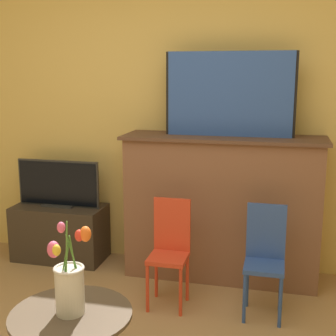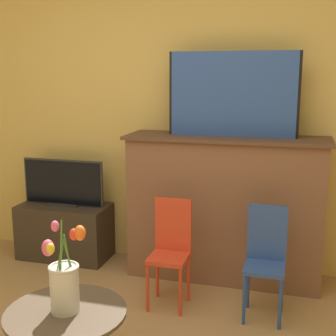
{
  "view_description": "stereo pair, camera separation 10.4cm",
  "coord_description": "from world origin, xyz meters",
  "px_view_note": "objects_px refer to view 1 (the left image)",
  "views": [
    {
      "loc": [
        0.84,
        -1.69,
        1.63
      ],
      "look_at": [
        0.14,
        1.17,
        1.02
      ],
      "focal_mm": 50.0,
      "sensor_mm": 36.0,
      "label": 1
    },
    {
      "loc": [
        0.95,
        -1.66,
        1.63
      ],
      "look_at": [
        0.14,
        1.17,
        1.02
      ],
      "focal_mm": 50.0,
      "sensor_mm": 36.0,
      "label": 2
    }
  ],
  "objects_px": {
    "chair_blue": "(265,254)",
    "painting": "(230,94)",
    "vase_tulips": "(69,283)",
    "chair_red": "(170,246)",
    "tv_monitor": "(58,184)"
  },
  "relations": [
    {
      "from": "chair_red",
      "to": "vase_tulips",
      "type": "xyz_separation_m",
      "value": [
        -0.24,
        -1.08,
        0.2
      ]
    },
    {
      "from": "painting",
      "to": "chair_red",
      "type": "bearing_deg",
      "value": -120.16
    },
    {
      "from": "chair_blue",
      "to": "tv_monitor",
      "type": "bearing_deg",
      "value": 162.83
    },
    {
      "from": "chair_blue",
      "to": "vase_tulips",
      "type": "distance_m",
      "value": 1.43
    },
    {
      "from": "painting",
      "to": "tv_monitor",
      "type": "xyz_separation_m",
      "value": [
        -1.46,
        0.0,
        -0.79
      ]
    },
    {
      "from": "chair_red",
      "to": "vase_tulips",
      "type": "height_order",
      "value": "vase_tulips"
    },
    {
      "from": "chair_blue",
      "to": "vase_tulips",
      "type": "height_order",
      "value": "vase_tulips"
    },
    {
      "from": "chair_blue",
      "to": "vase_tulips",
      "type": "xyz_separation_m",
      "value": [
        -0.9,
        -1.09,
        0.2
      ]
    },
    {
      "from": "vase_tulips",
      "to": "chair_blue",
      "type": "bearing_deg",
      "value": 50.62
    },
    {
      "from": "chair_red",
      "to": "vase_tulips",
      "type": "bearing_deg",
      "value": -102.66
    },
    {
      "from": "chair_red",
      "to": "tv_monitor",
      "type": "bearing_deg",
      "value": 153.47
    },
    {
      "from": "chair_blue",
      "to": "vase_tulips",
      "type": "bearing_deg",
      "value": -129.38
    },
    {
      "from": "painting",
      "to": "vase_tulips",
      "type": "distance_m",
      "value": 1.93
    },
    {
      "from": "chair_blue",
      "to": "painting",
      "type": "bearing_deg",
      "value": 120.79
    },
    {
      "from": "tv_monitor",
      "to": "chair_blue",
      "type": "bearing_deg",
      "value": -17.17
    }
  ]
}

